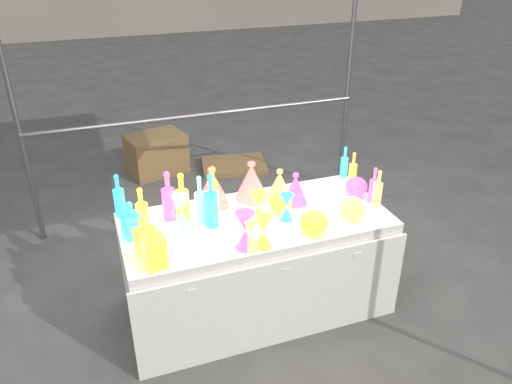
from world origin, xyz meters
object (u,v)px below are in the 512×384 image
object	(u,v)px
bottle_0	(182,197)
globe_0	(314,224)
display_table	(256,264)
hourglass_0	(263,232)
lampshade_0	(251,181)
cardboard_box_closed	(157,154)
decanter_0	(154,246)

from	to	relation	value
bottle_0	globe_0	distance (m)	0.88
display_table	bottle_0	world-z (taller)	bottle_0
display_table	hourglass_0	distance (m)	0.59
lampshade_0	cardboard_box_closed	bearing A→B (deg)	100.65
bottle_0	display_table	bearing A→B (deg)	-18.60
bottle_0	lampshade_0	distance (m)	0.55
cardboard_box_closed	globe_0	bearing A→B (deg)	-92.23
decanter_0	globe_0	bearing A→B (deg)	-7.23
display_table	bottle_0	size ratio (longest dim) A/B	5.31
decanter_0	globe_0	world-z (taller)	decanter_0
decanter_0	globe_0	size ratio (longest dim) A/B	1.60
decanter_0	lampshade_0	world-z (taller)	decanter_0
cardboard_box_closed	decanter_0	xyz separation A→B (m)	(-0.45, -2.86, 0.67)
cardboard_box_closed	hourglass_0	xyz separation A→B (m)	(0.20, -2.89, 0.63)
display_table	cardboard_box_closed	world-z (taller)	display_table
display_table	decanter_0	size ratio (longest dim) A/B	6.44
decanter_0	lampshade_0	bearing A→B (deg)	29.07
bottle_0	hourglass_0	size ratio (longest dim) A/B	1.62
decanter_0	globe_0	xyz separation A→B (m)	(1.01, 0.01, -0.07)
hourglass_0	lampshade_0	xyz separation A→B (m)	(0.14, 0.61, 0.03)
display_table	globe_0	world-z (taller)	globe_0
cardboard_box_closed	globe_0	size ratio (longest dim) A/B	3.43
display_table	cardboard_box_closed	distance (m)	2.58
display_table	bottle_0	distance (m)	0.74
hourglass_0	lampshade_0	size ratio (longest dim) A/B	0.76
display_table	bottle_0	bearing A→B (deg)	161.40
globe_0	cardboard_box_closed	bearing A→B (deg)	101.09
hourglass_0	lampshade_0	world-z (taller)	lampshade_0
decanter_0	globe_0	distance (m)	1.01
display_table	lampshade_0	world-z (taller)	lampshade_0
hourglass_0	display_table	bearing A→B (deg)	77.13
bottle_0	decanter_0	bearing A→B (deg)	-119.97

